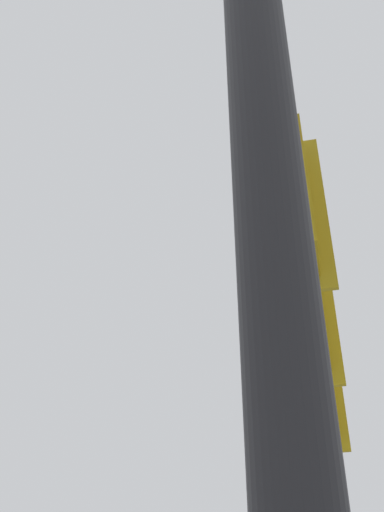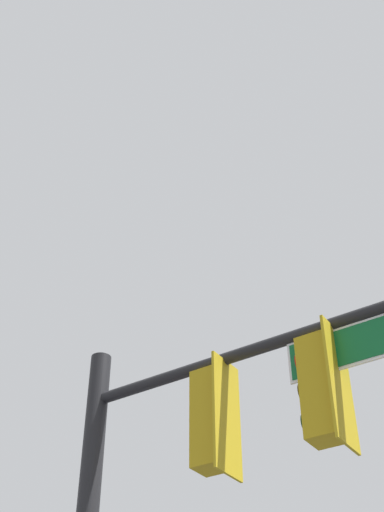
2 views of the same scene
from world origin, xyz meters
name	(u,v)px [view 1 (image 1 of 2)]	position (x,y,z in m)	size (l,w,h in m)	color
signal_pole_near	(294,276)	(-6.20, -5.40, 3.97)	(4.73, 1.36, 5.80)	black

